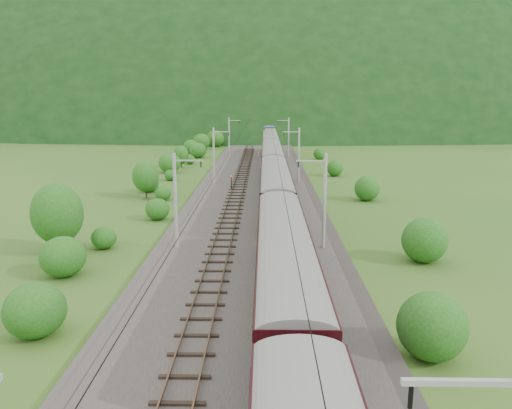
{
  "coord_description": "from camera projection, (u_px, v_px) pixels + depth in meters",
  "views": [
    {
      "loc": [
        1.21,
        -40.48,
        12.99
      ],
      "look_at": [
        0.41,
        6.45,
        2.6
      ],
      "focal_mm": 35.0,
      "sensor_mm": 36.0,
      "label": 1
    }
  ],
  "objects": [
    {
      "name": "catenary_right",
      "position": [
        298.0,
        154.0,
        72.51
      ],
      "size": [
        2.54,
        192.28,
        8.0
      ],
      "color": "gray",
      "rests_on": "railbed"
    },
    {
      "name": "railbed",
      "position": [
        253.0,
        220.0,
        52.08
      ],
      "size": [
        14.0,
        220.0,
        0.3
      ],
      "primitive_type": "cube",
      "color": "#38332D",
      "rests_on": "ground"
    },
    {
      "name": "track_right",
      "position": [
        276.0,
        218.0,
        51.99
      ],
      "size": [
        2.4,
        220.0,
        0.27
      ],
      "color": "brown",
      "rests_on": "railbed"
    },
    {
      "name": "hazard_post_far",
      "position": [
        260.0,
        164.0,
        87.77
      ],
      "size": [
        0.16,
        0.16,
        1.54
      ],
      "primitive_type": "cylinder",
      "color": "red",
      "rests_on": "railbed"
    },
    {
      "name": "ground",
      "position": [
        250.0,
        251.0,
        42.35
      ],
      "size": [
        600.0,
        600.0,
        0.0
      ],
      "primitive_type": "plane",
      "color": "#275219",
      "rests_on": "ground"
    },
    {
      "name": "overhead_wires",
      "position": [
        253.0,
        154.0,
        50.58
      ],
      "size": [
        4.83,
        198.0,
        0.03
      ],
      "color": "black",
      "rests_on": "ground"
    },
    {
      "name": "track_left",
      "position": [
        230.0,
        218.0,
        52.07
      ],
      "size": [
        2.4,
        220.0,
        0.27
      ],
      "color": "brown",
      "rests_on": "railbed"
    },
    {
      "name": "mountain_main",
      "position": [
        263.0,
        117.0,
        296.17
      ],
      "size": [
        504.0,
        360.0,
        244.0
      ],
      "primitive_type": "ellipsoid",
      "color": "black",
      "rests_on": "ground"
    },
    {
      "name": "vegetation_right",
      "position": [
        377.0,
        213.0,
        49.48
      ],
      "size": [
        7.79,
        104.01,
        3.2
      ],
      "color": "#1F4713",
      "rests_on": "ground"
    },
    {
      "name": "vegetation_left",
      "position": [
        152.0,
        179.0,
        65.82
      ],
      "size": [
        9.0,
        148.86,
        5.97
      ],
      "color": "#1F4713",
      "rests_on": "ground"
    },
    {
      "name": "signal",
      "position": [
        231.0,
        181.0,
        67.97
      ],
      "size": [
        0.21,
        0.21,
        1.88
      ],
      "color": "black",
      "rests_on": "railbed"
    },
    {
      "name": "mountain_ridge",
      "position": [
        86.0,
        114.0,
        337.22
      ],
      "size": [
        336.0,
        280.0,
        132.0
      ],
      "primitive_type": "ellipsoid",
      "color": "black",
      "rests_on": "ground"
    },
    {
      "name": "catenary_left",
      "position": [
        214.0,
        154.0,
        72.72
      ],
      "size": [
        2.54,
        192.28,
        8.0
      ],
      "color": "gray",
      "rests_on": "railbed"
    },
    {
      "name": "train",
      "position": [
        273.0,
        165.0,
        65.98
      ],
      "size": [
        3.26,
        157.0,
        5.69
      ],
      "color": "black",
      "rests_on": "ground"
    },
    {
      "name": "hazard_post_near",
      "position": [
        259.0,
        153.0,
        105.06
      ],
      "size": [
        0.15,
        0.15,
        1.37
      ],
      "primitive_type": "cylinder",
      "color": "red",
      "rests_on": "railbed"
    }
  ]
}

